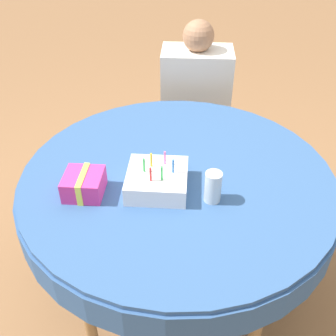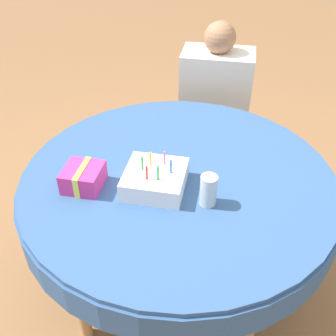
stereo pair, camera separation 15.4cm
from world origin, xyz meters
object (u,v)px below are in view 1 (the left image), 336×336
at_px(person, 196,92).
at_px(drinking_glass, 213,187).
at_px(chair, 195,111).
at_px(birthday_cake, 157,180).
at_px(gift_box, 84,184).

relative_size(person, drinking_glass, 8.60).
relative_size(chair, birthday_cake, 3.81).
height_order(chair, drinking_glass, chair).
bearing_deg(person, chair, 90.00).
relative_size(birthday_cake, drinking_glass, 1.85).
distance_m(chair, birthday_cake, 1.14).
height_order(chair, person, person).
height_order(person, drinking_glass, person).
relative_size(drinking_glass, gift_box, 0.82).
relative_size(person, gift_box, 7.05).
xyz_separation_m(birthday_cake, drinking_glass, (0.21, -0.05, 0.02)).
bearing_deg(chair, person, -90.00).
bearing_deg(person, birthday_cake, -98.55).
xyz_separation_m(chair, person, (0.00, -0.09, 0.17)).
xyz_separation_m(birthday_cake, gift_box, (-0.27, -0.05, 0.00)).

